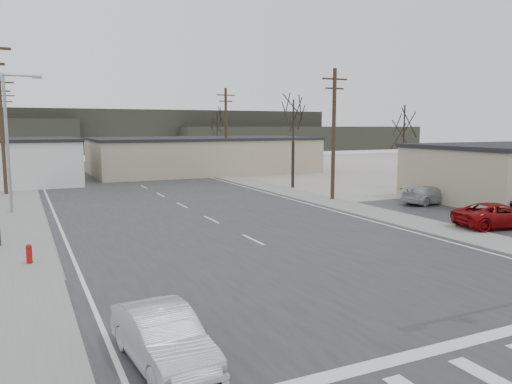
% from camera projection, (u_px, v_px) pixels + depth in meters
% --- Properties ---
extents(ground, '(140.00, 140.00, 0.00)m').
position_uv_depth(ground, '(348.00, 287.00, 17.79)').
color(ground, beige).
rests_on(ground, ground).
extents(main_road, '(18.00, 110.00, 0.05)m').
position_uv_depth(main_road, '(206.00, 217.00, 31.21)').
color(main_road, '#2A292C').
rests_on(main_road, ground).
extents(cross_road, '(90.00, 10.00, 0.04)m').
position_uv_depth(cross_road, '(348.00, 286.00, 17.78)').
color(cross_road, '#2A292C').
rests_on(cross_road, ground).
extents(sidewalk_left, '(3.00, 90.00, 0.06)m').
position_uv_depth(sidewalk_left, '(19.00, 217.00, 31.18)').
color(sidewalk_left, gray).
rests_on(sidewalk_left, ground).
extents(sidewalk_right, '(3.00, 90.00, 0.06)m').
position_uv_depth(sidewalk_right, '(309.00, 197.00, 40.20)').
color(sidewalk_right, gray).
rests_on(sidewalk_right, ground).
extents(fire_hydrant, '(0.24, 0.24, 0.87)m').
position_uv_depth(fire_hydrant, '(29.00, 254.00, 20.55)').
color(fire_hydrant, '#A50C0C').
rests_on(fire_hydrant, ground).
extents(building_right_far, '(26.30, 14.30, 4.30)m').
position_uv_depth(building_right_far, '(203.00, 155.00, 61.15)').
color(building_right_far, tan).
rests_on(building_right_far, ground).
extents(building_lot, '(14.30, 10.30, 4.30)m').
position_uv_depth(building_lot, '(512.00, 172.00, 38.45)').
color(building_lot, tan).
rests_on(building_lot, ground).
extents(upole_left_c, '(2.20, 0.30, 10.00)m').
position_uv_depth(upole_left_c, '(2.00, 132.00, 40.86)').
color(upole_left_c, '#402D1E').
rests_on(upole_left_c, ground).
extents(upole_left_d, '(2.20, 0.30, 10.00)m').
position_uv_depth(upole_left_d, '(7.00, 130.00, 58.77)').
color(upole_left_d, '#402D1E').
rests_on(upole_left_d, ground).
extents(upole_right_a, '(2.20, 0.30, 10.00)m').
position_uv_depth(upole_right_a, '(334.00, 132.00, 38.10)').
color(upole_right_a, '#402D1E').
rests_on(upole_right_a, ground).
extents(upole_right_b, '(2.20, 0.30, 10.00)m').
position_uv_depth(upole_right_b, '(226.00, 130.00, 57.80)').
color(upole_right_b, '#402D1E').
rests_on(upole_right_b, ground).
extents(streetlight_main, '(2.40, 0.25, 9.00)m').
position_uv_depth(streetlight_main, '(10.00, 135.00, 32.22)').
color(streetlight_main, gray).
rests_on(streetlight_main, ground).
extents(tree_right_mid, '(3.74, 3.74, 8.33)m').
position_uv_depth(tree_right_mid, '(293.00, 123.00, 45.60)').
color(tree_right_mid, black).
rests_on(tree_right_mid, ground).
extents(tree_right_far, '(3.52, 3.52, 7.84)m').
position_uv_depth(tree_right_far, '(217.00, 127.00, 69.99)').
color(tree_right_far, black).
rests_on(tree_right_far, ground).
extents(tree_lot, '(3.52, 3.52, 7.84)m').
position_uv_depth(tree_lot, '(404.00, 127.00, 46.10)').
color(tree_lot, black).
rests_on(tree_lot, ground).
extents(hill_center, '(80.00, 18.00, 9.00)m').
position_uv_depth(hill_center, '(145.00, 131.00, 109.53)').
color(hill_center, '#333026').
rests_on(hill_center, ground).
extents(hill_right, '(60.00, 18.00, 5.50)m').
position_uv_depth(hill_right, '(297.00, 138.00, 119.27)').
color(hill_right, '#333026').
rests_on(hill_right, ground).
extents(sedan_crossing, '(1.82, 4.23, 1.35)m').
position_uv_depth(sedan_crossing, '(163.00, 337.00, 11.82)').
color(sedan_crossing, '#A2A9AD').
rests_on(sedan_crossing, main_road).
extents(car_far_a, '(2.34, 5.00, 1.41)m').
position_uv_depth(car_far_a, '(144.00, 167.00, 60.45)').
color(car_far_a, black).
rests_on(car_far_a, main_road).
extents(car_far_b, '(2.46, 4.82, 1.57)m').
position_uv_depth(car_far_b, '(68.00, 163.00, 66.40)').
color(car_far_b, black).
rests_on(car_far_b, main_road).
extents(car_parked_red, '(5.28, 3.14, 1.38)m').
position_uv_depth(car_parked_red, '(498.00, 215.00, 27.91)').
color(car_parked_red, maroon).
rests_on(car_parked_red, parking_lot).
extents(car_parked_silver, '(4.67, 2.31, 1.31)m').
position_uv_depth(car_parked_silver, '(429.00, 195.00, 36.36)').
color(car_parked_silver, '#A4A8AF').
rests_on(car_parked_silver, parking_lot).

